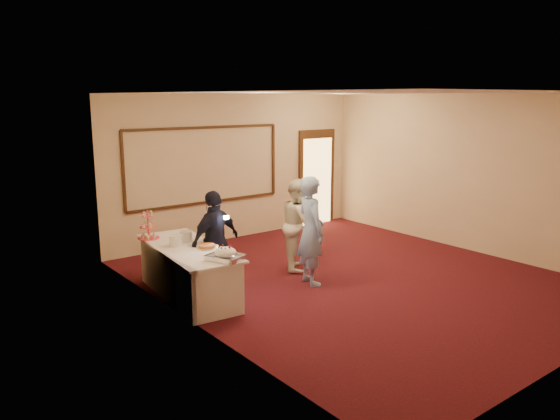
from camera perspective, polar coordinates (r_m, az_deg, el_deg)
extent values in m
plane|color=#330B0F|center=(9.15, 7.97, -7.13)|extent=(7.00, 7.00, 0.00)
cube|color=beige|center=(11.47, -4.40, 4.50)|extent=(6.00, 0.04, 3.00)
cube|color=beige|center=(6.98, -9.21, -0.33)|extent=(0.04, 7.00, 3.00)
cube|color=beige|center=(11.11, 19.14, 3.65)|extent=(0.04, 7.00, 3.00)
cube|color=white|center=(8.66, 8.55, 12.01)|extent=(6.00, 7.00, 0.04)
cube|color=#311F0E|center=(11.13, -7.71, 0.81)|extent=(3.40, 0.04, 0.05)
cube|color=#311F0E|center=(10.95, -7.92, 8.54)|extent=(3.40, 0.04, 0.05)
cube|color=#311F0E|center=(10.28, -16.06, 3.80)|extent=(0.05, 0.04, 1.50)
cube|color=#311F0E|center=(11.94, -0.70, 5.30)|extent=(0.05, 0.04, 1.50)
cube|color=#311F0E|center=(12.78, 3.82, 3.45)|extent=(1.05, 0.06, 2.20)
cube|color=#FFBF66|center=(12.78, 3.91, 2.99)|extent=(0.85, 0.02, 2.00)
cube|color=silver|center=(8.30, -9.53, -6.48)|extent=(0.98, 2.18, 0.74)
cube|color=silver|center=(8.18, -9.63, -3.92)|extent=(1.09, 2.30, 0.03)
cube|color=silver|center=(7.48, -5.73, -5.04)|extent=(0.50, 0.56, 0.04)
ellipsoid|color=white|center=(7.45, -5.74, -4.41)|extent=(0.30, 0.30, 0.13)
cube|color=silver|center=(7.63, -5.65, -4.51)|extent=(0.25, 0.24, 0.01)
cylinder|color=#DE4156|center=(8.73, -13.63, -1.49)|extent=(0.02, 0.02, 0.45)
cylinder|color=#DE4156|center=(8.78, -13.56, -2.87)|extent=(0.33, 0.33, 0.01)
cylinder|color=#DE4156|center=(8.74, -13.62, -1.73)|extent=(0.26, 0.26, 0.01)
cylinder|color=#DE4156|center=(8.70, -13.67, -0.59)|extent=(0.18, 0.18, 0.01)
cylinder|color=white|center=(8.23, -10.83, -3.19)|extent=(0.19, 0.19, 0.16)
cylinder|color=white|center=(8.21, -10.85, -2.62)|extent=(0.20, 0.20, 0.01)
cylinder|color=white|center=(8.48, -9.78, -2.74)|extent=(0.18, 0.18, 0.15)
cylinder|color=white|center=(8.46, -9.80, -2.22)|extent=(0.19, 0.19, 0.01)
cylinder|color=white|center=(8.06, -7.65, -3.95)|extent=(0.28, 0.28, 0.01)
cylinder|color=brown|center=(8.05, -7.65, -3.76)|extent=(0.24, 0.24, 0.05)
imported|color=#88A8D5|center=(8.63, 3.26, -2.16)|extent=(0.56, 0.72, 1.74)
imported|color=white|center=(9.40, 1.99, -1.50)|extent=(0.93, 0.97, 1.58)
imported|color=black|center=(8.43, -6.77, -3.20)|extent=(0.97, 0.56, 1.56)
cube|color=white|center=(8.19, -5.64, -0.78)|extent=(0.07, 0.05, 0.05)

